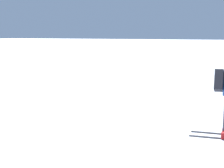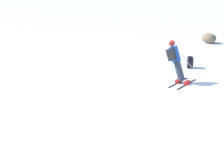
{
  "view_description": "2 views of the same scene",
  "coord_description": "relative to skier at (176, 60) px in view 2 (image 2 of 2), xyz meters",
  "views": [
    {
      "loc": [
        -6.38,
        -1.59,
        2.1
      ],
      "look_at": [
        2.49,
        3.42,
        0.75
      ],
      "focal_mm": 60.0,
      "sensor_mm": 36.0,
      "label": 1
    },
    {
      "loc": [
        -6.45,
        11.36,
        4.25
      ],
      "look_at": [
        1.54,
        3.55,
        0.72
      ],
      "focal_mm": 60.0,
      "sensor_mm": 36.0,
      "label": 2
    }
  ],
  "objects": [
    {
      "name": "spare_backpack",
      "position": [
        0.82,
        -2.2,
        -0.65
      ],
      "size": [
        0.37,
        0.37,
        0.5
      ],
      "rotation": [
        0.0,
        0.0,
        2.35
      ],
      "color": "black",
      "rests_on": "ground"
    },
    {
      "name": "ground_plane",
      "position": [
        -1.65,
        -0.08,
        -0.89
      ],
      "size": [
        300.0,
        300.0,
        0.0
      ],
      "primitive_type": "plane",
      "color": "white"
    },
    {
      "name": "skier",
      "position": [
        0.0,
        0.0,
        0.0
      ],
      "size": [
        1.27,
        1.63,
        1.65
      ],
      "rotation": [
        0.0,
        0.0,
        0.17
      ],
      "color": "black",
      "rests_on": "ground"
    },
    {
      "name": "exposed_boulder_0",
      "position": [
        3.27,
        -7.66,
        -0.61
      ],
      "size": [
        0.86,
        0.73,
        0.56
      ],
      "primitive_type": "ellipsoid",
      "color": "#7A664C",
      "rests_on": "ground"
    }
  ]
}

